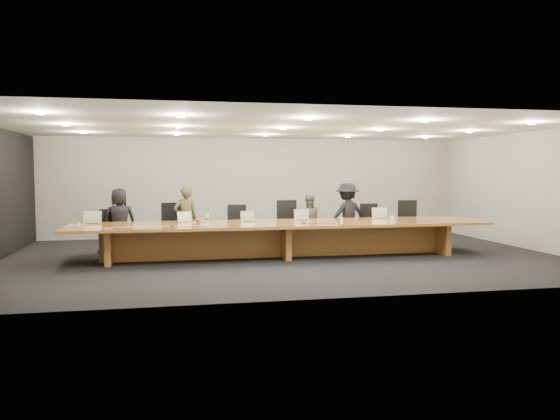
% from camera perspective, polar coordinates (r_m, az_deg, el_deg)
% --- Properties ---
extents(ground, '(12.00, 12.00, 0.00)m').
position_cam_1_polar(ground, '(11.93, 0.29, -4.90)').
color(ground, black).
rests_on(ground, ground).
extents(back_wall, '(12.00, 0.02, 2.80)m').
position_cam_1_polar(back_wall, '(15.73, -2.70, 2.38)').
color(back_wall, beige).
rests_on(back_wall, ground).
extents(conference_table, '(9.00, 1.80, 0.75)m').
position_cam_1_polar(conference_table, '(11.86, 0.29, -2.41)').
color(conference_table, '#90581F').
rests_on(conference_table, ground).
extents(chair_far_left, '(0.66, 0.66, 1.03)m').
position_cam_1_polar(chair_far_left, '(12.85, -17.18, -2.13)').
color(chair_far_left, black).
rests_on(chair_far_left, ground).
extents(chair_left, '(0.63, 0.63, 1.15)m').
position_cam_1_polar(chair_left, '(12.91, -11.14, -1.72)').
color(chair_left, black).
rests_on(chair_left, ground).
extents(chair_mid_left, '(0.60, 0.60, 1.08)m').
position_cam_1_polar(chair_mid_left, '(13.01, -4.49, -1.76)').
color(chair_mid_left, black).
rests_on(chair_mid_left, ground).
extents(chair_mid_right, '(0.69, 0.69, 1.19)m').
position_cam_1_polar(chair_mid_right, '(13.10, 1.06, -1.48)').
color(chair_mid_right, black).
rests_on(chair_mid_right, ground).
extents(chair_right, '(0.56, 0.56, 1.08)m').
position_cam_1_polar(chair_right, '(13.75, 9.56, -1.51)').
color(chair_right, black).
rests_on(chair_right, ground).
extents(chair_far_right, '(0.67, 0.67, 1.15)m').
position_cam_1_polar(chair_far_right, '(14.24, 13.38, -1.23)').
color(chair_far_right, black).
rests_on(chair_far_right, ground).
extents(person_a, '(0.79, 0.58, 1.48)m').
position_cam_1_polar(person_a, '(12.91, -16.40, -1.07)').
color(person_a, black).
rests_on(person_a, ground).
extents(person_b, '(0.63, 0.49, 1.52)m').
position_cam_1_polar(person_b, '(12.84, -9.85, -0.90)').
color(person_b, '#3E3922').
rests_on(person_b, ground).
extents(person_c, '(0.68, 0.54, 1.33)m').
position_cam_1_polar(person_c, '(13.13, 2.98, -1.17)').
color(person_c, '#545456').
rests_on(person_c, ground).
extents(person_d, '(1.14, 0.82, 1.59)m').
position_cam_1_polar(person_d, '(13.50, 7.04, -0.50)').
color(person_d, black).
rests_on(person_d, ground).
extents(laptop_a, '(0.36, 0.27, 0.29)m').
position_cam_1_polar(laptop_a, '(12.02, -19.07, -0.76)').
color(laptop_a, '#BDAE90').
rests_on(laptop_a, conference_table).
extents(laptop_b, '(0.37, 0.33, 0.25)m').
position_cam_1_polar(laptop_b, '(11.96, -9.76, -0.72)').
color(laptop_b, beige).
rests_on(laptop_b, conference_table).
extents(laptop_c, '(0.31, 0.23, 0.24)m').
position_cam_1_polar(laptop_c, '(11.98, -3.33, -0.67)').
color(laptop_c, tan).
rests_on(laptop_c, conference_table).
extents(laptop_d, '(0.35, 0.26, 0.27)m').
position_cam_1_polar(laptop_d, '(12.22, 2.38, -0.51)').
color(laptop_d, '#C4B096').
rests_on(laptop_d, conference_table).
extents(laptop_e, '(0.39, 0.31, 0.27)m').
position_cam_1_polar(laptop_e, '(12.89, 10.46, -0.33)').
color(laptop_e, '#BCB08F').
rests_on(laptop_e, conference_table).
extents(water_bottle, '(0.07, 0.07, 0.20)m').
position_cam_1_polar(water_bottle, '(11.63, -7.60, -0.93)').
color(water_bottle, silver).
rests_on(water_bottle, conference_table).
extents(amber_mug, '(0.11, 0.11, 0.11)m').
position_cam_1_polar(amber_mug, '(11.48, -8.57, -1.24)').
color(amber_mug, brown).
rests_on(amber_mug, conference_table).
extents(paper_cup_near, '(0.09, 0.09, 0.08)m').
position_cam_1_polar(paper_cup_near, '(12.29, 6.45, -0.95)').
color(paper_cup_near, white).
rests_on(paper_cup_near, conference_table).
extents(paper_cup_far, '(0.11, 0.11, 0.10)m').
position_cam_1_polar(paper_cup_far, '(12.67, 11.66, -0.81)').
color(paper_cup_far, white).
rests_on(paper_cup_far, conference_table).
extents(notepad, '(0.24, 0.20, 0.01)m').
position_cam_1_polar(notepad, '(12.13, -20.67, -1.41)').
color(notepad, white).
rests_on(notepad, conference_table).
extents(lime_gadget, '(0.18, 0.13, 0.03)m').
position_cam_1_polar(lime_gadget, '(12.11, -20.65, -1.32)').
color(lime_gadget, '#5BAE2E').
rests_on(lime_gadget, notepad).
extents(av_box, '(0.19, 0.15, 0.03)m').
position_cam_1_polar(av_box, '(11.01, -17.54, -1.82)').
color(av_box, '#B4B4B9').
rests_on(av_box, conference_table).
extents(mic_left, '(0.15, 0.15, 0.03)m').
position_cam_1_polar(mic_left, '(11.06, -11.17, -1.68)').
color(mic_left, black).
rests_on(mic_left, conference_table).
extents(mic_center, '(0.16, 0.16, 0.03)m').
position_cam_1_polar(mic_center, '(11.60, 2.48, -1.34)').
color(mic_center, black).
rests_on(mic_center, conference_table).
extents(mic_right, '(0.11, 0.11, 0.03)m').
position_cam_1_polar(mic_right, '(12.34, 12.26, -1.12)').
color(mic_right, black).
rests_on(mic_right, conference_table).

